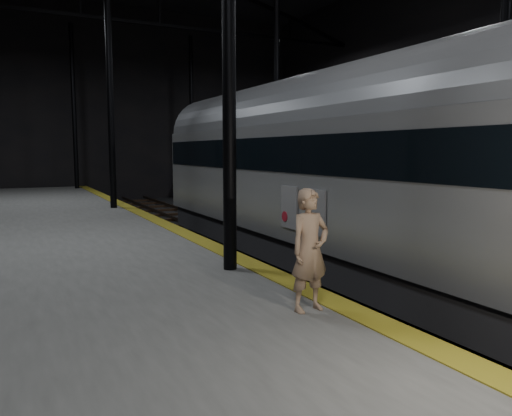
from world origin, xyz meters
TOP-DOWN VIEW (x-y plane):
  - ground at (0.00, 0.00)m, footprint 44.00×44.00m
  - platform_left at (-7.50, 0.00)m, footprint 9.00×43.80m
  - platform_right at (7.50, 0.00)m, footprint 9.00×43.80m
  - tactile_strip at (-3.25, 0.00)m, footprint 0.50×43.80m
  - track at (0.00, 0.00)m, footprint 2.40×43.00m
  - train at (-0.00, -2.49)m, footprint 2.97×19.85m
  - woman at (-3.80, -6.88)m, footprint 0.69×0.50m

SIDE VIEW (x-z plane):
  - ground at x=0.00m, z-range 0.00..0.00m
  - track at x=0.00m, z-range -0.05..0.19m
  - platform_left at x=-7.50m, z-range 0.00..1.00m
  - platform_right at x=7.50m, z-range 0.00..1.00m
  - tactile_strip at x=-3.25m, z-range 1.00..1.01m
  - woman at x=-3.80m, z-range 1.00..2.78m
  - train at x=0.00m, z-range 0.31..5.61m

